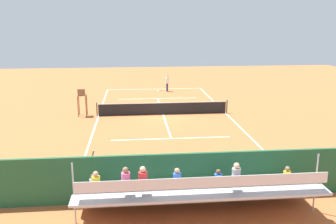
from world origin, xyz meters
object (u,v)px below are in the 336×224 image
object	(u,v)px
tennis_net	(163,108)
tennis_ball_near	(153,99)
equipment_bag	(203,187)
tennis_racket	(158,91)
tennis_ball_far	(179,97)
tennis_player	(167,82)
courtside_bench	(251,176)
bleacher_stand	(195,192)
line_judge	(93,173)
umpire_chair	(82,99)

from	to	relation	value
tennis_net	tennis_ball_near	world-z (taller)	tennis_net
equipment_bag	tennis_ball_near	xyz separation A→B (m)	(1.04, -19.11, -0.15)
tennis_net	tennis_racket	size ratio (longest dim) A/B	17.58
equipment_bag	tennis_ball_far	xyz separation A→B (m)	(-1.50, -19.76, -0.15)
tennis_player	courtside_bench	bearing A→B (deg)	93.77
tennis_net	tennis_ball_near	size ratio (longest dim) A/B	156.06
bleacher_stand	tennis_ball_far	size ratio (longest dim) A/B	137.27
tennis_net	line_judge	world-z (taller)	line_judge
tennis_ball_far	bleacher_stand	bearing A→B (deg)	84.21
tennis_player	tennis_racket	xyz separation A→B (m)	(0.89, -0.36, -1.00)
tennis_player	tennis_racket	size ratio (longest dim) A/B	3.29
bleacher_stand	courtside_bench	bearing A→B (deg)	-143.95
tennis_net	tennis_player	xyz separation A→B (m)	(-1.25, -9.53, 0.51)
umpire_chair	tennis_racket	size ratio (longest dim) A/B	3.65
tennis_net	equipment_bag	xyz separation A→B (m)	(-0.58, 13.40, -0.32)
tennis_player	bleacher_stand	bearing A→B (deg)	86.85
courtside_bench	tennis_player	distance (m)	22.85
tennis_ball_near	line_judge	xyz separation A→B (m)	(3.60, 19.00, 0.98)
tennis_net	umpire_chair	distance (m)	6.25
equipment_bag	tennis_player	xyz separation A→B (m)	(-0.67, -22.93, 0.84)
bleacher_stand	tennis_ball_far	world-z (taller)	bleacher_stand
bleacher_stand	line_judge	bearing A→B (deg)	-27.79
tennis_player	tennis_ball_far	world-z (taller)	tennis_player
courtside_bench	umpire_chair	bearing A→B (deg)	-56.28
line_judge	tennis_player	bearing A→B (deg)	-103.08
tennis_player	line_judge	bearing A→B (deg)	76.92
tennis_ball_far	line_judge	distance (m)	20.61
tennis_player	tennis_ball_far	size ratio (longest dim) A/B	29.18
umpire_chair	line_judge	size ratio (longest dim) A/B	1.11
equipment_bag	tennis_net	bearing A→B (deg)	-87.52
bleacher_stand	umpire_chair	bearing A→B (deg)	-68.59
line_judge	tennis_net	bearing A→B (deg)	-106.96
courtside_bench	tennis_racket	world-z (taller)	courtside_bench
tennis_player	tennis_ball_near	size ratio (longest dim) A/B	29.18
umpire_chair	tennis_racket	bearing A→B (deg)	-123.89
equipment_bag	tennis_ball_near	size ratio (longest dim) A/B	13.64
umpire_chair	tennis_player	bearing A→B (deg)	-128.41
umpire_chair	tennis_ball_far	world-z (taller)	umpire_chair
tennis_net	tennis_racket	world-z (taller)	tennis_net
umpire_chair	equipment_bag	bearing A→B (deg)	116.61
umpire_chair	tennis_ball_far	bearing A→B (deg)	-143.06
bleacher_stand	tennis_ball_far	bearing A→B (deg)	-95.79
tennis_racket	tennis_ball_near	xyz separation A→B (m)	(0.81, 4.18, 0.02)
umpire_chair	courtside_bench	distance (m)	16.14
equipment_bag	tennis_racket	xyz separation A→B (m)	(0.23, -23.29, -0.16)
courtside_bench	tennis_ball_far	distance (m)	19.65
courtside_bench	tennis_racket	xyz separation A→B (m)	(2.40, -23.16, -0.54)
courtside_bench	line_judge	world-z (taller)	line_judge
umpire_chair	courtside_bench	size ratio (longest dim) A/B	1.19
umpire_chair	courtside_bench	world-z (taller)	umpire_chair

